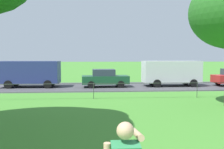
# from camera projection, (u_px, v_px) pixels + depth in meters

# --- Properties ---
(street_strip) EXTENTS (80.00, 7.22, 0.01)m
(street_strip) POSITION_uv_depth(u_px,v_px,m) (94.00, 87.00, 21.54)
(street_strip) COLOR #424247
(street_strip) RESTS_ON ground
(park_fence) EXTENTS (39.42, 0.04, 1.00)m
(park_fence) POSITION_uv_depth(u_px,v_px,m) (94.00, 88.00, 15.11)
(park_fence) COLOR #333833
(park_fence) RESTS_ON ground
(panel_van_left) EXTENTS (5.04, 2.18, 2.24)m
(panel_van_left) POSITION_uv_depth(u_px,v_px,m) (30.00, 72.00, 21.08)
(panel_van_left) COLOR navy
(panel_van_left) RESTS_ON ground
(car_dark_green_far_left) EXTENTS (4.06, 1.93, 1.54)m
(car_dark_green_far_left) POSITION_uv_depth(u_px,v_px,m) (105.00, 78.00, 21.22)
(car_dark_green_far_left) COLOR #194C2D
(car_dark_green_far_left) RESTS_ON ground
(panel_van_center) EXTENTS (5.00, 2.11, 2.24)m
(panel_van_center) POSITION_uv_depth(u_px,v_px,m) (171.00, 72.00, 21.91)
(panel_van_center) COLOR silver
(panel_van_center) RESTS_ON ground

